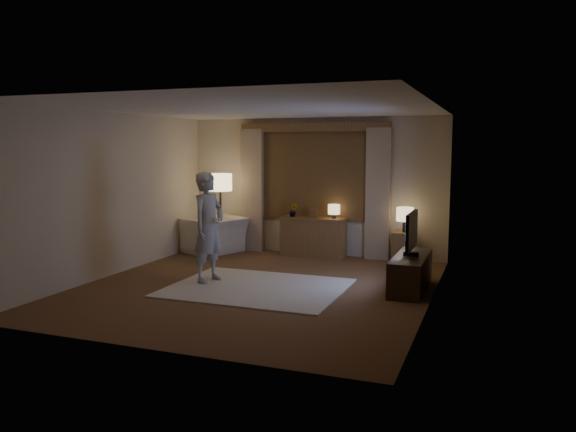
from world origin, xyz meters
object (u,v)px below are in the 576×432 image
at_px(tv_stand, 411,273).
at_px(side_table, 404,248).
at_px(sideboard, 313,238).
at_px(armchair, 215,235).
at_px(person, 209,227).

bearing_deg(tv_stand, side_table, 101.70).
distance_m(sideboard, armchair, 1.94).
relative_size(sideboard, armchair, 1.14).
relative_size(sideboard, tv_stand, 0.86).
bearing_deg(sideboard, side_table, -1.68).
bearing_deg(person, tv_stand, -66.65).
height_order(armchair, side_table, armchair).
xyz_separation_m(armchair, tv_stand, (4.00, -1.56, -0.09)).
bearing_deg(sideboard, armchair, -170.76).
height_order(sideboard, armchair, sideboard).
relative_size(side_table, tv_stand, 0.40).
height_order(armchair, person, person).
bearing_deg(tv_stand, armchair, 158.65).
height_order(tv_stand, person, person).
relative_size(sideboard, person, 0.72).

